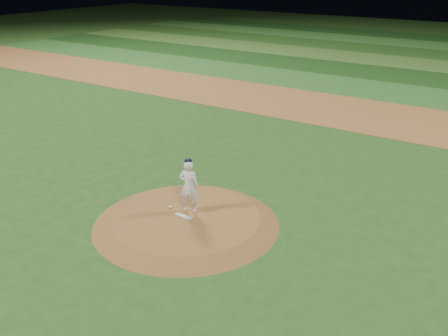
% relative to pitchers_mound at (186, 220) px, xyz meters
% --- Properties ---
extents(ground, '(120.00, 120.00, 0.00)m').
position_rel_pitchers_mound_xyz_m(ground, '(0.00, 0.00, -0.12)').
color(ground, '#25511A').
rests_on(ground, ground).
extents(infield_dirt_band, '(70.00, 6.00, 0.02)m').
position_rel_pitchers_mound_xyz_m(infield_dirt_band, '(0.00, 14.00, -0.12)').
color(infield_dirt_band, '#965D2E').
rests_on(infield_dirt_band, ground).
extents(outfield_stripe_0, '(70.00, 5.00, 0.02)m').
position_rel_pitchers_mound_xyz_m(outfield_stripe_0, '(0.00, 19.50, -0.12)').
color(outfield_stripe_0, '#2B6625').
rests_on(outfield_stripe_0, ground).
extents(outfield_stripe_1, '(70.00, 5.00, 0.02)m').
position_rel_pitchers_mound_xyz_m(outfield_stripe_1, '(0.00, 24.50, -0.12)').
color(outfield_stripe_1, '#194115').
rests_on(outfield_stripe_1, ground).
extents(outfield_stripe_2, '(70.00, 5.00, 0.02)m').
position_rel_pitchers_mound_xyz_m(outfield_stripe_2, '(0.00, 29.50, -0.12)').
color(outfield_stripe_2, '#3E6C27').
rests_on(outfield_stripe_2, ground).
extents(outfield_stripe_3, '(70.00, 5.00, 0.02)m').
position_rel_pitchers_mound_xyz_m(outfield_stripe_3, '(0.00, 34.50, -0.12)').
color(outfield_stripe_3, '#214D18').
rests_on(outfield_stripe_3, ground).
extents(pitchers_mound, '(5.50, 5.50, 0.25)m').
position_rel_pitchers_mound_xyz_m(pitchers_mound, '(0.00, 0.00, 0.00)').
color(pitchers_mound, brown).
rests_on(pitchers_mound, ground).
extents(pitching_rubber, '(0.59, 0.17, 0.03)m').
position_rel_pitchers_mound_xyz_m(pitching_rubber, '(-0.05, -0.07, 0.14)').
color(pitching_rubber, beige).
rests_on(pitching_rubber, pitchers_mound).
extents(rosin_bag, '(0.11, 0.11, 0.06)m').
position_rel_pitchers_mound_xyz_m(rosin_bag, '(-0.74, 0.16, 0.16)').
color(rosin_bag, white).
rests_on(rosin_bag, pitchers_mound).
extents(pitcher_on_mound, '(0.70, 0.58, 1.70)m').
position_rel_pitchers_mound_xyz_m(pitcher_on_mound, '(-0.11, 0.30, 0.96)').
color(pitcher_on_mound, white).
rests_on(pitcher_on_mound, pitchers_mound).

